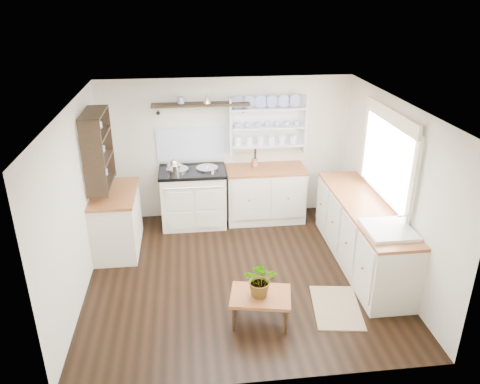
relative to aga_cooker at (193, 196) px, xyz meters
name	(u,v)px	position (x,y,z in m)	size (l,w,h in m)	color
floor	(240,274)	(0.57, -1.57, -0.48)	(4.00, 3.80, 0.01)	black
wall_back	(227,149)	(0.57, 0.33, 0.67)	(4.00, 0.02, 2.30)	beige
wall_right	(393,189)	(2.57, -1.57, 0.67)	(0.02, 3.80, 2.30)	beige
wall_left	(76,204)	(-1.43, -1.57, 0.67)	(0.02, 3.80, 2.30)	beige
ceiling	(240,106)	(0.57, -1.57, 1.82)	(4.00, 3.80, 0.01)	white
window	(388,155)	(2.52, -1.42, 1.09)	(0.08, 1.55, 1.22)	white
aga_cooker	(193,196)	(0.00, 0.00, 0.00)	(1.05, 0.73, 0.97)	silver
back_cabinets	(265,193)	(1.17, 0.03, -0.02)	(1.27, 0.63, 0.90)	#F0E7CF
right_cabinets	(362,233)	(2.27, -1.47, -0.02)	(0.62, 2.43, 0.90)	#F0E7CF
belfast_sink	(387,238)	(2.27, -2.22, 0.32)	(0.55, 0.60, 0.45)	white
left_cabinets	(117,220)	(-1.13, -0.67, -0.02)	(0.62, 1.13, 0.90)	#F0E7CF
plate_rack	(267,124)	(1.22, 0.29, 1.08)	(1.20, 0.22, 0.90)	white
high_shelf	(201,105)	(0.17, 0.21, 1.43)	(1.50, 0.29, 0.16)	black
left_shelving	(98,149)	(-1.27, -0.67, 1.07)	(0.28, 0.80, 1.05)	black
kettle	(174,167)	(-0.28, -0.12, 0.57)	(0.19, 0.19, 0.23)	silver
utensil_crock	(255,163)	(1.00, 0.11, 0.49)	(0.11, 0.11, 0.12)	#A05C3A
center_table	(261,298)	(0.69, -2.57, -0.15)	(0.76, 0.61, 0.37)	brown
potted_plant	(261,279)	(0.69, -2.57, 0.10)	(0.37, 0.32, 0.41)	#3F7233
floor_rug	(336,307)	(1.64, -2.44, -0.47)	(0.55, 0.85, 0.02)	#846D4D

